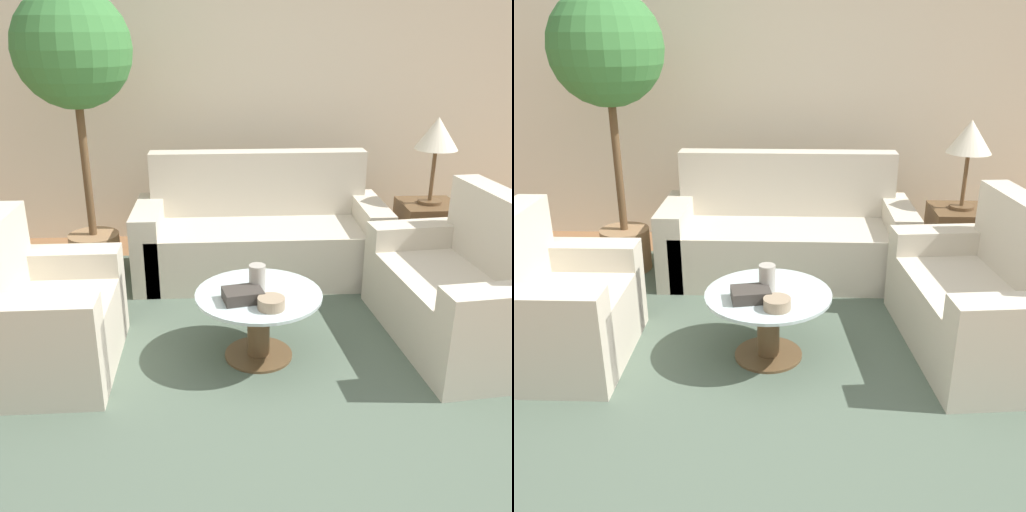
% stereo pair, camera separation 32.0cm
% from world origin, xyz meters
% --- Properties ---
extents(ground_plane, '(14.00, 14.00, 0.00)m').
position_xyz_m(ground_plane, '(0.00, 0.00, 0.00)').
color(ground_plane, '#8E603D').
extents(wall_back, '(10.00, 0.06, 2.60)m').
position_xyz_m(wall_back, '(0.00, 2.88, 1.30)').
color(wall_back, beige).
rests_on(wall_back, ground_plane).
extents(rug, '(3.45, 3.39, 0.01)m').
position_xyz_m(rug, '(0.01, 0.65, 0.00)').
color(rug, '#4C5B4C').
rests_on(rug, ground_plane).
extents(sofa_main, '(1.91, 0.76, 0.94)m').
position_xyz_m(sofa_main, '(0.11, 1.92, 0.30)').
color(sofa_main, beige).
rests_on(sofa_main, ground_plane).
extents(armchair, '(0.71, 0.92, 0.90)m').
position_xyz_m(armchair, '(-1.23, 0.61, 0.30)').
color(armchair, beige).
rests_on(armchair, ground_plane).
extents(loveseat, '(0.86, 1.35, 0.92)m').
position_xyz_m(loveseat, '(1.31, 0.79, 0.30)').
color(loveseat, beige).
rests_on(loveseat, ground_plane).
extents(coffee_table, '(0.74, 0.74, 0.42)m').
position_xyz_m(coffee_table, '(0.01, 0.65, 0.27)').
color(coffee_table, brown).
rests_on(coffee_table, ground_plane).
extents(side_table, '(0.43, 0.43, 0.58)m').
position_xyz_m(side_table, '(1.41, 1.83, 0.29)').
color(side_table, brown).
rests_on(side_table, ground_plane).
extents(table_lamp, '(0.32, 0.32, 0.65)m').
position_xyz_m(table_lamp, '(1.41, 1.83, 1.10)').
color(table_lamp, brown).
rests_on(table_lamp, side_table).
extents(potted_plant, '(0.83, 0.83, 2.12)m').
position_xyz_m(potted_plant, '(-1.19, 1.95, 1.57)').
color(potted_plant, '#93704C').
rests_on(potted_plant, ground_plane).
extents(vase, '(0.10, 0.10, 0.17)m').
position_xyz_m(vase, '(0.01, 0.66, 0.50)').
color(vase, '#9E998E').
rests_on(vase, coffee_table).
extents(bowl, '(0.15, 0.15, 0.06)m').
position_xyz_m(bowl, '(0.07, 0.45, 0.45)').
color(bowl, gray).
rests_on(bowl, coffee_table).
extents(book_stack, '(0.24, 0.20, 0.07)m').
position_xyz_m(book_stack, '(-0.08, 0.56, 0.45)').
color(book_stack, '#38332D').
rests_on(book_stack, coffee_table).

